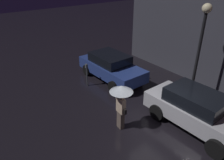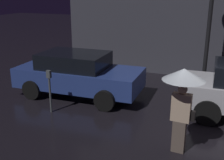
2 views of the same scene
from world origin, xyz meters
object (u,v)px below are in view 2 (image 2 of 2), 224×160
Objects in this scene: parked_car_blue at (78,73)px; pedestrian_with_umbrella at (183,89)px; parking_meter at (50,87)px; street_lamp_near at (212,0)px.

pedestrian_with_umbrella is (3.75, -2.33, 0.71)m from parked_car_blue.
parking_meter is at bearing -94.93° from parked_car_blue.
street_lamp_near is at bearing 42.26° from parking_meter.
pedestrian_with_umbrella reaches higher than parking_meter.
parked_car_blue is 0.95× the size of street_lamp_near.
parked_car_blue is 4.47m from pedestrian_with_umbrella.
parking_meter is at bearing -6.82° from pedestrian_with_umbrella.
parked_car_blue is 5.06m from street_lamp_near.
street_lamp_near is (0.19, 4.44, 1.66)m from pedestrian_with_umbrella.
parking_meter is (-0.09, -1.56, 0.02)m from parked_car_blue.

